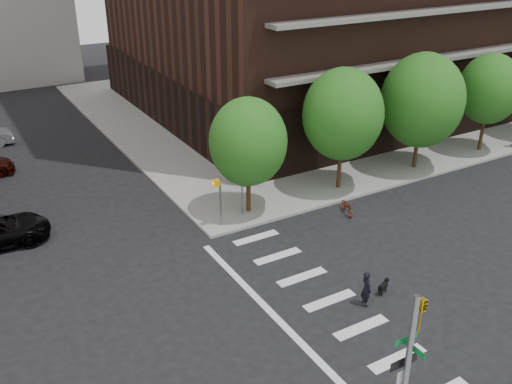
# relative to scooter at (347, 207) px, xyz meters

# --- Properties ---
(ground) EXTENTS (120.00, 120.00, 0.00)m
(ground) POSITION_rel_scooter_xyz_m (-8.53, -5.81, -0.41)
(ground) COLOR black
(ground) RESTS_ON ground
(sidewalk_ne) EXTENTS (39.00, 33.00, 0.15)m
(sidewalk_ne) POSITION_rel_scooter_xyz_m (11.97, 17.69, -0.33)
(sidewalk_ne) COLOR gray
(sidewalk_ne) RESTS_ON ground
(crosswalk) EXTENTS (3.85, 13.00, 0.01)m
(crosswalk) POSITION_rel_scooter_xyz_m (-6.32, -5.81, -0.40)
(crosswalk) COLOR silver
(crosswalk) RESTS_ON ground
(tree_a) EXTENTS (4.00, 4.00, 5.90)m
(tree_a) POSITION_rel_scooter_xyz_m (-4.53, 2.69, 3.64)
(tree_a) COLOR #301E11
(tree_a) RESTS_ON sidewalk_ne
(tree_b) EXTENTS (4.50, 4.50, 6.65)m
(tree_b) POSITION_rel_scooter_xyz_m (1.47, 2.69, 4.14)
(tree_b) COLOR #301E11
(tree_b) RESTS_ON sidewalk_ne
(tree_c) EXTENTS (5.00, 5.00, 6.80)m
(tree_c) POSITION_rel_scooter_xyz_m (7.47, 2.69, 4.04)
(tree_c) COLOR #301E11
(tree_c) RESTS_ON sidewalk_ne
(tree_d) EXTENTS (4.00, 4.00, 6.20)m
(tree_d) POSITION_rel_scooter_xyz_m (13.47, 2.69, 3.94)
(tree_d) COLOR #301E11
(tree_d) RESTS_ON sidewalk_ne
(pedestrian_signal) EXTENTS (2.18, 0.67, 2.60)m
(pedestrian_signal) POSITION_rel_scooter_xyz_m (-6.21, 2.11, 1.45)
(pedestrian_signal) COLOR slate
(pedestrian_signal) RESTS_ON sidewalk_ne
(scooter) EXTENTS (0.99, 1.63, 0.81)m
(scooter) POSITION_rel_scooter_xyz_m (0.00, 0.00, 0.00)
(scooter) COLOR maroon
(scooter) RESTS_ON ground
(dog_walker) EXTENTS (0.62, 0.47, 1.54)m
(dog_walker) POSITION_rel_scooter_xyz_m (-4.45, -6.74, 0.37)
(dog_walker) COLOR black
(dog_walker) RESTS_ON ground
(dog) EXTENTS (0.68, 0.39, 0.57)m
(dog) POSITION_rel_scooter_xyz_m (-3.27, -6.51, -0.05)
(dog) COLOR black
(dog) RESTS_ON ground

